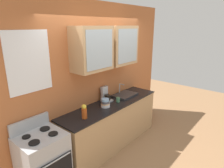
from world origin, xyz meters
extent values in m
plane|color=#936B47|center=(0.00, 0.00, 0.00)|extent=(10.00, 10.00, 0.00)
cube|color=#B76638|center=(0.00, 0.34, 1.39)|extent=(4.07, 0.10, 2.77)
cube|color=tan|center=(-0.39, 0.11, 1.98)|extent=(0.70, 0.37, 0.74)
cube|color=#9EADB7|center=(-0.39, -0.08, 1.98)|extent=(0.60, 0.01, 0.63)
cube|color=tan|center=(0.39, 0.11, 1.98)|extent=(0.70, 0.37, 0.74)
cube|color=#9EADB7|center=(0.39, -0.08, 1.98)|extent=(0.60, 0.01, 0.63)
cube|color=white|center=(-1.40, 0.28, 1.87)|extent=(0.63, 0.01, 0.85)
cube|color=tan|center=(0.00, 0.00, 0.44)|extent=(2.30, 0.56, 0.89)
cube|color=black|center=(0.00, 0.00, 0.90)|extent=(2.32, 0.59, 0.02)
cube|color=#ADAFB5|center=(-1.52, 0.00, 0.45)|extent=(0.62, 0.55, 0.91)
cylinder|color=#ADAFB5|center=(-1.52, -0.31, 0.65)|extent=(0.50, 0.02, 0.02)
cube|color=#ADAFB5|center=(-1.52, 0.26, 1.00)|extent=(0.59, 0.04, 0.18)
cylinder|color=black|center=(-1.66, -0.10, 0.92)|extent=(0.14, 0.14, 0.02)
cylinder|color=black|center=(-1.38, -0.10, 0.92)|extent=(0.13, 0.13, 0.02)
cylinder|color=black|center=(-1.66, 0.10, 0.92)|extent=(0.11, 0.11, 0.02)
cylinder|color=black|center=(-1.38, 0.10, 0.92)|extent=(0.14, 0.14, 0.02)
cube|color=#2D2D30|center=(0.52, 0.07, 0.92)|extent=(0.51, 0.36, 0.03)
cylinder|color=#ADAFB5|center=(0.52, 0.22, 1.04)|extent=(0.02, 0.02, 0.20)
cylinder|color=#ADAFB5|center=(0.52, 0.16, 1.14)|extent=(0.02, 0.12, 0.02)
cylinder|color=white|center=(-0.21, -0.02, 0.93)|extent=(0.17, 0.17, 0.05)
cylinder|color=#E0AD7F|center=(-0.21, -0.02, 0.96)|extent=(0.16, 0.16, 0.04)
cylinder|color=#4C4C54|center=(-0.21, -0.02, 1.00)|extent=(0.15, 0.15, 0.05)
cylinder|color=#8CB7E0|center=(-0.21, -0.02, 1.03)|extent=(0.14, 0.14, 0.05)
cylinder|color=#BF4C19|center=(-0.77, -0.07, 0.99)|extent=(0.09, 0.09, 0.17)
sphere|color=yellow|center=(-0.77, -0.07, 1.11)|extent=(0.08, 0.08, 0.08)
cylinder|color=#4C7F59|center=(0.13, -0.05, 0.95)|extent=(0.07, 0.07, 0.09)
torus|color=#4C7F59|center=(0.17, -0.05, 0.96)|extent=(0.06, 0.01, 0.06)
cube|color=#B7B7BC|center=(0.02, 0.14, 0.92)|extent=(0.17, 0.20, 0.03)
cylinder|color=black|center=(0.02, 0.12, 0.99)|extent=(0.11, 0.11, 0.11)
cube|color=#B7B7BC|center=(0.02, 0.21, 1.07)|extent=(0.15, 0.06, 0.26)
camera|label=1|loc=(-2.66, -2.25, 2.35)|focal=31.13mm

